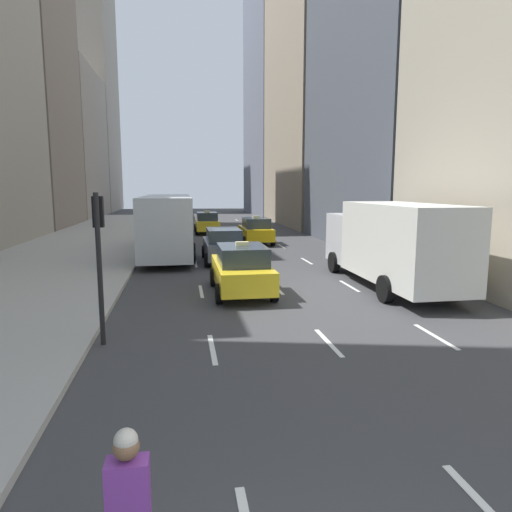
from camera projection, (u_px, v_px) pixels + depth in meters
sidewalk_left at (81, 247)px, 28.01m from camera, size 8.00×66.00×0.15m
lane_markings at (244, 254)px, 25.65m from camera, size 5.72×56.00×0.01m
building_row_left at (25, 61)px, 39.68m from camera, size 6.00×84.23×37.07m
building_row_right at (329, 45)px, 39.15m from camera, size 6.00×68.82×37.41m
taxi_lead at (242, 269)px, 15.96m from camera, size 2.02×4.40×1.87m
taxi_second at (207, 223)px, 37.06m from camera, size 2.02×4.40×1.87m
taxi_third at (256, 231)px, 30.19m from camera, size 2.02×4.40×1.87m
sedan_black_near at (223, 245)px, 22.82m from camera, size 2.02×4.64×1.69m
city_bus at (167, 222)px, 25.29m from camera, size 2.80×11.61×3.25m
box_truck at (391, 242)px, 16.88m from camera, size 2.58×8.40×3.15m
traffic_light_pole at (99, 244)px, 10.62m from camera, size 0.24×0.42×3.60m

